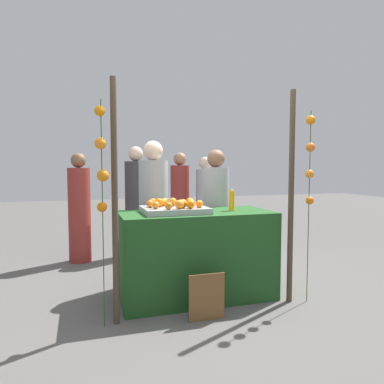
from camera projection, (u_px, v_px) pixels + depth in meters
The scene contains 29 objects.
ground_plane at pixel (196, 297), 3.88m from camera, with size 24.00×24.00×0.00m, color #565451.
stall_counter at pixel (196, 255), 3.85m from camera, with size 1.61×0.75×0.92m, color #1E4C1E.
orange_tray at pixel (175, 210), 3.73m from camera, with size 0.66×0.52×0.06m, color #9EA0A5.
orange_0 at pixel (183, 204), 3.63m from camera, with size 0.09×0.09×0.09m, color orange.
orange_1 at pixel (150, 204), 3.68m from camera, with size 0.08×0.08×0.08m, color orange.
orange_2 at pixel (156, 205), 3.56m from camera, with size 0.08×0.08×0.08m, color orange.
orange_3 at pixel (191, 204), 3.59m from camera, with size 0.09×0.09×0.09m, color orange.
orange_4 at pixel (189, 202), 3.88m from camera, with size 0.08×0.08×0.08m, color orange.
orange_5 at pixel (163, 203), 3.82m from camera, with size 0.08×0.08×0.08m, color orange.
orange_6 at pixel (169, 206), 3.51m from camera, with size 0.07×0.07×0.07m, color orange.
orange_7 at pixel (191, 203), 3.79m from camera, with size 0.08×0.08×0.08m, color orange.
orange_8 at pixel (173, 202), 3.84m from camera, with size 0.09×0.09×0.09m, color orange.
orange_9 at pixel (179, 204), 3.56m from camera, with size 0.09×0.09×0.09m, color orange.
orange_10 at pixel (164, 202), 3.91m from camera, with size 0.08×0.08×0.08m, color orange.
orange_11 at pixel (153, 202), 3.82m from camera, with size 0.08×0.08×0.08m, color orange.
orange_12 at pixel (159, 203), 3.73m from camera, with size 0.09×0.09×0.09m, color orange.
orange_13 at pixel (199, 204), 3.67m from camera, with size 0.08×0.08×0.08m, color orange.
juice_bottle at pixel (232, 201), 3.92m from camera, with size 0.06×0.06×0.23m.
chalkboard_sign at pixel (206, 298), 3.29m from camera, with size 0.34×0.03×0.44m.
vendor_left at pixel (154, 218), 4.28m from camera, with size 0.34×0.34×1.70m.
vendor_right at pixel (216, 219), 4.47m from camera, with size 0.32×0.32×1.61m.
crowd_person_0 at pixel (180, 203), 6.32m from camera, with size 0.33×0.33×1.64m.
crowd_person_1 at pixel (80, 211), 5.28m from camera, with size 0.32×0.32×1.60m.
crowd_person_2 at pixel (136, 205), 5.62m from camera, with size 0.34×0.34×1.71m.
crowd_person_3 at pixel (205, 206), 6.11m from camera, with size 0.31×0.31×1.56m.
canopy_post_left at pixel (115, 203), 3.15m from camera, with size 0.06×0.06×2.17m, color #473828.
canopy_post_right at pixel (291, 198), 3.68m from camera, with size 0.06×0.06×2.17m, color #473828.
garland_strand_left at pixel (101, 161), 3.05m from camera, with size 0.12×0.11×1.97m.
garland_strand_right at pixel (310, 157), 3.65m from camera, with size 0.10×0.10×1.97m.
Camera 1 is at (-1.18, -3.61, 1.40)m, focal length 33.77 mm.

